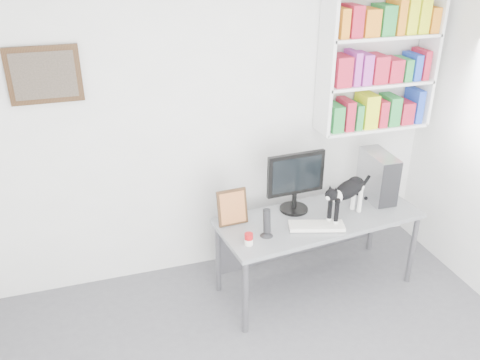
{
  "coord_description": "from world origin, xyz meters",
  "views": [
    {
      "loc": [
        -1.05,
        -1.93,
        2.83
      ],
      "look_at": [
        0.05,
        1.53,
        1.06
      ],
      "focal_mm": 38.0,
      "sensor_mm": 36.0,
      "label": 1
    }
  ],
  "objects_px": {
    "monitor": "(295,182)",
    "cat": "(347,199)",
    "pc_tower": "(378,176)",
    "soup_can": "(249,239)",
    "desk": "(317,252)",
    "keyboard": "(317,226)",
    "speaker": "(267,222)",
    "leaning_print": "(232,207)",
    "bookshelf": "(379,60)"
  },
  "relations": [
    {
      "from": "monitor",
      "to": "speaker",
      "type": "bearing_deg",
      "value": -142.38
    },
    {
      "from": "bookshelf",
      "to": "soup_can",
      "type": "relative_size",
      "value": 12.97
    },
    {
      "from": "pc_tower",
      "to": "cat",
      "type": "distance_m",
      "value": 0.49
    },
    {
      "from": "bookshelf",
      "to": "keyboard",
      "type": "relative_size",
      "value": 2.83
    },
    {
      "from": "keyboard",
      "to": "soup_can",
      "type": "xyz_separation_m",
      "value": [
        -0.59,
        -0.07,
        0.03
      ]
    },
    {
      "from": "keyboard",
      "to": "cat",
      "type": "relative_size",
      "value": 0.79
    },
    {
      "from": "speaker",
      "to": "keyboard",
      "type": "bearing_deg",
      "value": 1.79
    },
    {
      "from": "pc_tower",
      "to": "soup_can",
      "type": "distance_m",
      "value": 1.38
    },
    {
      "from": "bookshelf",
      "to": "monitor",
      "type": "bearing_deg",
      "value": -159.15
    },
    {
      "from": "desk",
      "to": "pc_tower",
      "type": "height_order",
      "value": "pc_tower"
    },
    {
      "from": "keyboard",
      "to": "pc_tower",
      "type": "relative_size",
      "value": 1.05
    },
    {
      "from": "keyboard",
      "to": "cat",
      "type": "bearing_deg",
      "value": 32.27
    },
    {
      "from": "monitor",
      "to": "speaker",
      "type": "xyz_separation_m",
      "value": [
        -0.36,
        -0.31,
        -0.15
      ]
    },
    {
      "from": "leaning_print",
      "to": "desk",
      "type": "bearing_deg",
      "value": -12.72
    },
    {
      "from": "keyboard",
      "to": "leaning_print",
      "type": "height_order",
      "value": "leaning_print"
    },
    {
      "from": "desk",
      "to": "speaker",
      "type": "relative_size",
      "value": 7.11
    },
    {
      "from": "desk",
      "to": "monitor",
      "type": "distance_m",
      "value": 0.66
    },
    {
      "from": "desk",
      "to": "keyboard",
      "type": "distance_m",
      "value": 0.41
    },
    {
      "from": "cat",
      "to": "bookshelf",
      "type": "bearing_deg",
      "value": 20.0
    },
    {
      "from": "keyboard",
      "to": "speaker",
      "type": "distance_m",
      "value": 0.43
    },
    {
      "from": "pc_tower",
      "to": "desk",
      "type": "bearing_deg",
      "value": -163.35
    },
    {
      "from": "pc_tower",
      "to": "keyboard",
      "type": "bearing_deg",
      "value": -154.37
    },
    {
      "from": "keyboard",
      "to": "speaker",
      "type": "bearing_deg",
      "value": -164.1
    },
    {
      "from": "desk",
      "to": "soup_can",
      "type": "distance_m",
      "value": 0.83
    },
    {
      "from": "cat",
      "to": "soup_can",
      "type": "bearing_deg",
      "value": 161.48
    },
    {
      "from": "speaker",
      "to": "soup_can",
      "type": "xyz_separation_m",
      "value": [
        -0.17,
        -0.08,
        -0.07
      ]
    },
    {
      "from": "keyboard",
      "to": "pc_tower",
      "type": "distance_m",
      "value": 0.81
    },
    {
      "from": "monitor",
      "to": "cat",
      "type": "height_order",
      "value": "monitor"
    },
    {
      "from": "keyboard",
      "to": "speaker",
      "type": "height_order",
      "value": "speaker"
    },
    {
      "from": "bookshelf",
      "to": "leaning_print",
      "type": "bearing_deg",
      "value": -165.09
    },
    {
      "from": "desk",
      "to": "speaker",
      "type": "distance_m",
      "value": 0.72
    },
    {
      "from": "leaning_print",
      "to": "soup_can",
      "type": "xyz_separation_m",
      "value": [
        0.03,
        -0.34,
        -0.1
      ]
    },
    {
      "from": "desk",
      "to": "bookshelf",
      "type": "bearing_deg",
      "value": 28.94
    },
    {
      "from": "bookshelf",
      "to": "desk",
      "type": "height_order",
      "value": "bookshelf"
    },
    {
      "from": "desk",
      "to": "monitor",
      "type": "bearing_deg",
      "value": 128.07
    },
    {
      "from": "desk",
      "to": "speaker",
      "type": "height_order",
      "value": "speaker"
    },
    {
      "from": "monitor",
      "to": "keyboard",
      "type": "bearing_deg",
      "value": -82.46
    },
    {
      "from": "keyboard",
      "to": "pc_tower",
      "type": "xyz_separation_m",
      "value": [
        0.72,
        0.32,
        0.19
      ]
    },
    {
      "from": "pc_tower",
      "to": "speaker",
      "type": "xyz_separation_m",
      "value": [
        -1.15,
        -0.31,
        -0.09
      ]
    },
    {
      "from": "bookshelf",
      "to": "pc_tower",
      "type": "xyz_separation_m",
      "value": [
        -0.09,
        -0.34,
        -0.93
      ]
    },
    {
      "from": "monitor",
      "to": "pc_tower",
      "type": "relative_size",
      "value": 1.28
    },
    {
      "from": "desk",
      "to": "keyboard",
      "type": "bearing_deg",
      "value": -129.34
    },
    {
      "from": "desk",
      "to": "cat",
      "type": "distance_m",
      "value": 0.56
    },
    {
      "from": "speaker",
      "to": "soup_can",
      "type": "relative_size",
      "value": 2.49
    },
    {
      "from": "soup_can",
      "to": "monitor",
      "type": "bearing_deg",
      "value": 35.95
    },
    {
      "from": "monitor",
      "to": "cat",
      "type": "relative_size",
      "value": 0.96
    },
    {
      "from": "pc_tower",
      "to": "soup_can",
      "type": "bearing_deg",
      "value": -161.76
    },
    {
      "from": "desk",
      "to": "cat",
      "type": "relative_size",
      "value": 3.06
    },
    {
      "from": "leaning_print",
      "to": "cat",
      "type": "height_order",
      "value": "cat"
    },
    {
      "from": "desk",
      "to": "soup_can",
      "type": "height_order",
      "value": "soup_can"
    }
  ]
}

